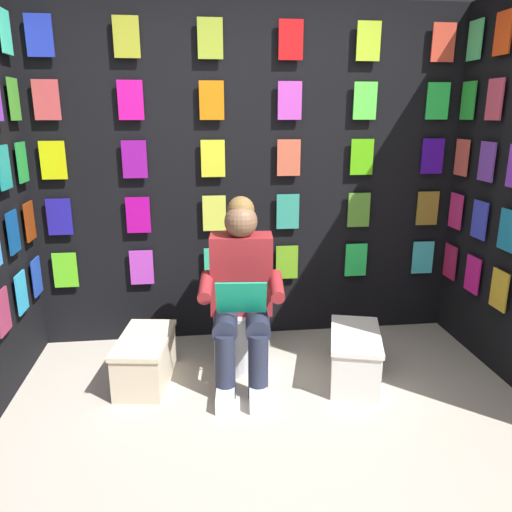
% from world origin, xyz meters
% --- Properties ---
extents(ground_plane, '(30.00, 30.00, 0.00)m').
position_xyz_m(ground_plane, '(0.00, 0.00, 0.00)').
color(ground_plane, '#B2A899').
extents(display_wall_back, '(3.24, 0.14, 2.45)m').
position_xyz_m(display_wall_back, '(0.00, -1.68, 1.23)').
color(display_wall_back, black).
rests_on(display_wall_back, ground).
extents(toilet, '(0.43, 0.57, 0.77)m').
position_xyz_m(toilet, '(0.12, -1.18, 0.33)').
color(toilet, white).
rests_on(toilet, ground).
extents(person_reading, '(0.55, 0.71, 1.19)m').
position_xyz_m(person_reading, '(0.14, -0.95, 0.60)').
color(person_reading, maroon).
rests_on(person_reading, ground).
extents(comic_longbox_near, '(0.39, 0.62, 0.31)m').
position_xyz_m(comic_longbox_near, '(0.77, -0.97, 0.16)').
color(comic_longbox_near, beige).
rests_on(comic_longbox_near, ground).
extents(comic_longbox_far, '(0.46, 0.65, 0.33)m').
position_xyz_m(comic_longbox_far, '(-0.59, -0.83, 0.17)').
color(comic_longbox_far, white).
rests_on(comic_longbox_far, ground).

